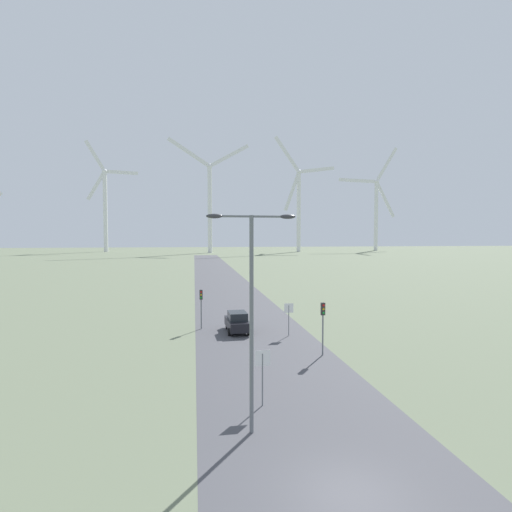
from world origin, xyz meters
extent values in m
plane|color=#667056|center=(0.00, 0.00, 0.00)|extent=(600.00, 600.00, 0.00)
cube|color=#47474C|center=(0.00, 48.00, 0.00)|extent=(10.00, 240.00, 0.01)
cylinder|color=slate|center=(-2.63, 4.77, 4.74)|extent=(0.18, 0.18, 9.49)
cylinder|color=slate|center=(-2.63, 4.77, 9.44)|extent=(3.16, 0.10, 0.10)
ellipsoid|color=#333338|center=(-4.21, 4.77, 9.44)|extent=(0.70, 0.32, 0.20)
ellipsoid|color=#333338|center=(-1.05, 4.77, 9.44)|extent=(0.70, 0.32, 0.20)
cylinder|color=slate|center=(-1.69, 7.42, 1.34)|extent=(0.07, 0.07, 2.68)
cube|color=white|center=(-1.69, 7.40, 2.45)|extent=(0.81, 0.01, 0.81)
cube|color=red|center=(-1.69, 7.42, 2.45)|extent=(0.76, 0.02, 0.76)
cylinder|color=slate|center=(2.95, 21.03, 1.32)|extent=(0.07, 0.07, 2.65)
cube|color=white|center=(2.95, 21.02, 2.42)|extent=(0.81, 0.01, 0.81)
cube|color=red|center=(2.95, 21.03, 2.42)|extent=(0.76, 0.02, 0.76)
cylinder|color=slate|center=(-4.45, 24.78, 1.82)|extent=(0.11, 0.11, 3.65)
cube|color=#2D2D2D|center=(-4.45, 24.78, 3.20)|extent=(0.28, 0.24, 0.90)
sphere|color=red|center=(-4.45, 24.64, 3.47)|extent=(0.16, 0.16, 0.16)
sphere|color=gold|center=(-4.45, 24.64, 3.20)|extent=(0.16, 0.16, 0.16)
sphere|color=green|center=(-4.45, 24.64, 2.93)|extent=(0.16, 0.16, 0.16)
cylinder|color=slate|center=(4.06, 15.21, 1.91)|extent=(0.11, 0.11, 3.83)
cube|color=#2D2D2D|center=(4.06, 15.21, 3.38)|extent=(0.28, 0.24, 0.90)
sphere|color=red|center=(4.06, 15.07, 3.65)|extent=(0.16, 0.16, 0.16)
sphere|color=gold|center=(4.06, 15.07, 3.38)|extent=(0.16, 0.16, 0.16)
sphere|color=green|center=(4.06, 15.07, 3.11)|extent=(0.16, 0.16, 0.16)
cube|color=black|center=(-1.27, 23.15, 0.73)|extent=(2.01, 4.19, 0.80)
cube|color=#1E2328|center=(-1.27, 23.00, 1.48)|extent=(1.67, 2.18, 0.70)
cylinder|color=black|center=(-2.10, 24.42, 0.33)|extent=(0.22, 0.66, 0.66)
cylinder|color=black|center=(-0.44, 24.42, 0.33)|extent=(0.22, 0.66, 0.66)
cylinder|color=black|center=(-2.10, 21.88, 0.33)|extent=(0.22, 0.66, 0.66)
cylinder|color=black|center=(-0.44, 21.88, 0.33)|extent=(0.22, 0.66, 0.66)
cylinder|color=white|center=(-52.82, 216.51, 21.87)|extent=(2.20, 2.20, 43.74)
sphere|color=white|center=(-52.82, 216.51, 43.74)|extent=(2.60, 2.60, 2.60)
cube|color=white|center=(-44.13, 219.88, 43.88)|extent=(16.37, 6.75, 2.06)
cube|color=white|center=(-57.27, 214.78, 51.74)|extent=(9.91, 4.24, 15.80)
cube|color=white|center=(-57.05, 214.87, 35.60)|extent=(9.52, 4.09, 16.02)
cylinder|color=white|center=(3.02, 192.91, 21.95)|extent=(2.20, 2.20, 43.89)
sphere|color=white|center=(3.02, 192.91, 43.89)|extent=(2.60, 2.60, 2.60)
cube|color=white|center=(3.01, 192.91, 31.51)|extent=(1.89, 0.93, 23.47)
cube|color=white|center=(13.43, 195.52, 50.08)|extent=(20.72, 5.64, 13.28)
cube|color=white|center=(-7.38, 190.31, 50.10)|extent=(20.70, 5.64, 13.31)
cylinder|color=white|center=(51.25, 198.96, 21.62)|extent=(2.20, 2.20, 43.24)
sphere|color=white|center=(51.25, 198.96, 43.24)|extent=(2.60, 2.60, 2.60)
cube|color=white|center=(47.21, 197.97, 32.48)|extent=(9.37, 2.75, 20.95)
cube|color=white|center=(62.32, 201.67, 45.02)|extent=(21.28, 5.66, 5.13)
cube|color=white|center=(44.22, 197.24, 52.22)|extent=(14.75, 4.07, 18.08)
cylinder|color=white|center=(101.20, 210.17, 20.28)|extent=(2.20, 2.20, 40.56)
sphere|color=white|center=(101.20, 210.17, 40.56)|extent=(2.60, 2.60, 2.60)
cube|color=white|center=(107.45, 210.36, 50.83)|extent=(13.38, 0.92, 20.37)
cube|color=white|center=(89.19, 209.79, 40.84)|extent=(22.79, 1.22, 2.33)
cube|color=white|center=(106.97, 210.35, 30.01)|extent=(12.50, 0.89, 20.82)
camera|label=1|loc=(-5.06, -12.10, 8.60)|focal=28.00mm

